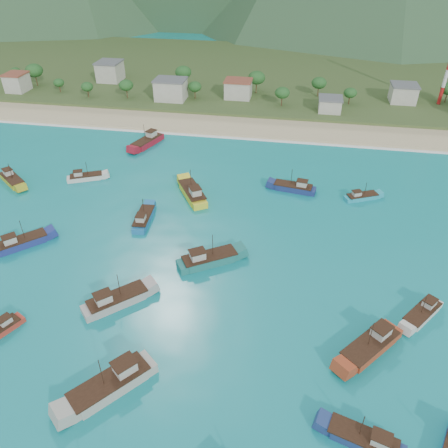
% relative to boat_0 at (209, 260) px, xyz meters
% --- Properties ---
extents(ground, '(600.00, 600.00, 0.00)m').
position_rel_boat_0_xyz_m(ground, '(-1.30, -8.44, -0.89)').
color(ground, '#0B827A').
rests_on(ground, ground).
extents(beach, '(400.00, 18.00, 1.20)m').
position_rel_boat_0_xyz_m(beach, '(-1.30, 70.56, -0.89)').
color(beach, beige).
rests_on(beach, ground).
extents(land, '(400.00, 110.00, 2.40)m').
position_rel_boat_0_xyz_m(land, '(-1.30, 131.56, -0.89)').
color(land, '#385123').
rests_on(land, ground).
extents(surf_line, '(400.00, 2.50, 0.08)m').
position_rel_boat_0_xyz_m(surf_line, '(-1.30, 61.06, -0.89)').
color(surf_line, white).
rests_on(surf_line, ground).
extents(village, '(213.36, 29.31, 7.81)m').
position_rel_boat_0_xyz_m(village, '(8.26, 93.48, 3.94)').
color(village, beige).
rests_on(village, ground).
extents(vegetation, '(276.75, 26.49, 9.08)m').
position_rel_boat_0_xyz_m(vegetation, '(-14.52, 95.00, 4.43)').
color(vegetation, '#235623').
rests_on(vegetation, ground).
extents(boat_0, '(11.94, 9.32, 7.03)m').
position_rel_boat_0_xyz_m(boat_0, '(0.00, 0.00, 0.00)').
color(boat_0, '#1D6E68').
rests_on(boat_0, ground).
extents(boat_1, '(9.76, 9.75, 6.30)m').
position_rel_boat_0_xyz_m(boat_1, '(-38.89, -1.12, -0.13)').
color(boat_1, navy).
rests_on(boat_1, ground).
extents(boat_3, '(8.54, 5.69, 4.89)m').
position_rel_boat_0_xyz_m(boat_3, '(31.38, 30.06, -0.39)').
color(boat_3, '#21A0B6').
rests_on(boat_3, ground).
extents(boat_4, '(9.30, 6.22, 5.33)m').
position_rel_boat_0_xyz_m(boat_4, '(-38.21, 27.77, -0.31)').
color(boat_4, silver).
rests_on(boat_4, ground).
extents(boat_5, '(10.14, 5.52, 5.75)m').
position_rel_boat_0_xyz_m(boat_5, '(26.71, -31.69, -0.23)').
color(boat_5, navy).
rests_on(boat_5, ground).
extents(boat_6, '(10.06, 8.76, 6.12)m').
position_rel_boat_0_xyz_m(boat_6, '(-55.97, 22.96, -0.17)').
color(boat_6, gold).
rests_on(boat_6, ground).
extents(boat_11, '(3.63, 10.10, 5.86)m').
position_rel_boat_0_xyz_m(boat_11, '(-17.10, 11.73, -0.21)').
color(boat_11, '#1C68A4').
rests_on(boat_11, ground).
extents(boat_19, '(10.47, 11.23, 7.01)m').
position_rel_boat_0_xyz_m(boat_19, '(28.92, -16.29, -0.00)').
color(boat_19, '#A43D1F').
rests_on(boat_19, ground).
extents(boat_20, '(10.78, 4.74, 6.16)m').
position_rel_boat_0_xyz_m(boat_20, '(15.12, 31.35, -0.16)').
color(boat_20, navy).
rests_on(boat_20, ground).
extents(boat_21, '(7.90, 8.88, 5.44)m').
position_rel_boat_0_xyz_m(boat_21, '(38.25, -7.47, -0.29)').
color(boat_21, silver).
rests_on(boat_21, ground).
extents(boat_23, '(9.55, 12.45, 7.30)m').
position_rel_boat_0_xyz_m(boat_23, '(-8.90, 24.06, 0.05)').
color(boat_23, yellow).
rests_on(boat_23, ground).
extents(boat_24, '(7.38, 12.55, 7.12)m').
position_rel_boat_0_xyz_m(boat_24, '(-29.23, 51.26, 0.02)').
color(boat_24, maroon).
rests_on(boat_24, ground).
extents(boat_25, '(11.16, 12.27, 7.59)m').
position_rel_boat_0_xyz_m(boat_25, '(-7.83, -29.76, 0.10)').
color(boat_25, '#AEAA9D').
rests_on(boat_25, ground).
extents(boat_28, '(10.72, 10.37, 6.80)m').
position_rel_boat_0_xyz_m(boat_28, '(-13.47, -13.66, -0.04)').
color(boat_28, '#A8A19A').
rests_on(boat_28, ground).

